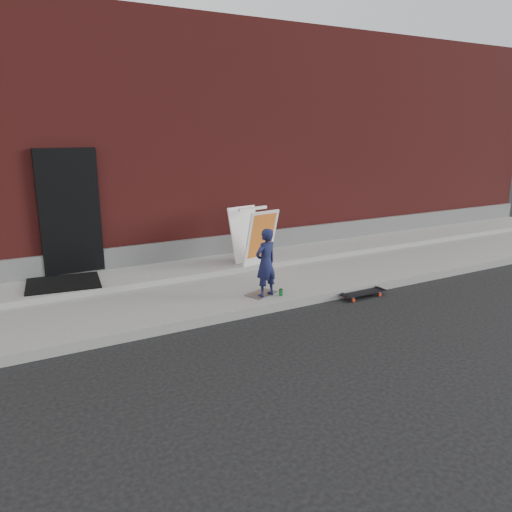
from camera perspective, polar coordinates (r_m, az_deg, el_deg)
ground at (r=8.06m, az=2.62°, el=-6.35°), size 80.00×80.00×0.00m
sidewalk at (r=9.27m, az=-2.24°, el=-3.05°), size 20.00×3.00×0.15m
apron at (r=10.02m, az=-4.57°, el=-1.01°), size 20.00×1.20×0.10m
building at (r=13.98m, az=-12.84°, el=12.60°), size 20.00×8.10×5.00m
child at (r=8.14m, az=1.12°, el=-0.79°), size 0.47×0.37×1.14m
skateboard at (r=8.87m, az=12.17°, el=-4.16°), size 0.86×0.23×0.10m
pizza_sign at (r=9.77m, az=-0.26°, el=2.34°), size 0.80×0.90×1.12m
soda_can at (r=8.32m, az=2.87°, el=-4.17°), size 0.08×0.08×0.12m
doormat at (r=9.21m, az=-21.16°, el=-2.91°), size 1.31×1.11×0.03m
utility_plate at (r=8.40m, az=0.65°, el=-4.33°), size 0.59×0.49×0.02m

